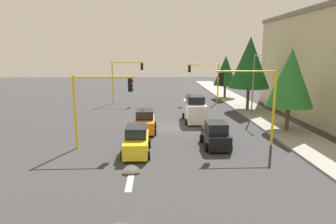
% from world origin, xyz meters
% --- Properties ---
extents(ground_plane, '(120.00, 120.00, 0.00)m').
position_xyz_m(ground_plane, '(0.00, 0.00, 0.00)').
color(ground_plane, '#353538').
extents(sidewalk_kerb, '(80.00, 4.00, 0.15)m').
position_xyz_m(sidewalk_kerb, '(-5.00, 10.50, 0.07)').
color(sidewalk_kerb, gray).
rests_on(sidewalk_kerb, ground).
extents(lane_arrow_near, '(2.40, 1.10, 1.10)m').
position_xyz_m(lane_arrow_near, '(11.51, -3.00, 0.01)').
color(lane_arrow_near, silver).
rests_on(lane_arrow_near, ground).
extents(traffic_signal_far_right, '(0.36, 4.59, 5.94)m').
position_xyz_m(traffic_signal_far_right, '(-14.00, -5.74, 4.19)').
color(traffic_signal_far_right, yellow).
rests_on(traffic_signal_far_right, ground).
extents(traffic_signal_near_right, '(0.36, 4.59, 5.51)m').
position_xyz_m(traffic_signal_near_right, '(6.00, -5.67, 3.91)').
color(traffic_signal_near_right, yellow).
rests_on(traffic_signal_near_right, ground).
extents(traffic_signal_far_left, '(0.36, 4.59, 5.61)m').
position_xyz_m(traffic_signal_far_left, '(-14.00, 5.69, 3.97)').
color(traffic_signal_far_left, yellow).
rests_on(traffic_signal_far_left, ground).
extents(traffic_signal_near_left, '(0.36, 4.59, 5.92)m').
position_xyz_m(traffic_signal_near_left, '(6.00, 5.73, 4.17)').
color(traffic_signal_near_left, yellow).
rests_on(traffic_signal_near_left, ground).
extents(street_lamp_curbside, '(2.15, 0.28, 7.00)m').
position_xyz_m(street_lamp_curbside, '(-3.61, 9.20, 4.35)').
color(street_lamp_curbside, slate).
rests_on(street_lamp_curbside, ground).
extents(tree_roadside_near, '(4.12, 4.12, 7.52)m').
position_xyz_m(tree_roadside_near, '(2.00, 10.50, 4.93)').
color(tree_roadside_near, brown).
rests_on(tree_roadside_near, ground).
extents(tree_roadside_far, '(3.67, 3.67, 6.68)m').
position_xyz_m(tree_roadside_far, '(-18.00, 9.50, 4.37)').
color(tree_roadside_far, brown).
rests_on(tree_roadside_far, ground).
extents(tree_roadside_mid, '(4.92, 4.92, 9.03)m').
position_xyz_m(tree_roadside_mid, '(-8.00, 10.00, 5.94)').
color(tree_roadside_mid, brown).
rests_on(tree_roadside_mid, ground).
extents(delivery_van_white, '(4.80, 2.22, 2.77)m').
position_xyz_m(delivery_van_white, '(-2.33, 2.57, 1.28)').
color(delivery_van_white, white).
rests_on(delivery_van_white, ground).
extents(car_black, '(3.75, 1.99, 1.98)m').
position_xyz_m(car_black, '(6.13, 3.06, 0.90)').
color(car_black, black).
rests_on(car_black, ground).
extents(car_yellow, '(4.19, 1.98, 1.98)m').
position_xyz_m(car_yellow, '(7.31, -2.91, 0.90)').
color(car_yellow, yellow).
rests_on(car_yellow, ground).
extents(car_orange, '(4.13, 2.07, 1.98)m').
position_xyz_m(car_orange, '(1.35, -2.50, 0.90)').
color(car_orange, orange).
rests_on(car_orange, ground).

